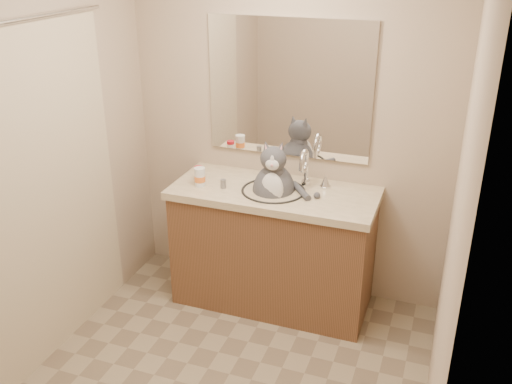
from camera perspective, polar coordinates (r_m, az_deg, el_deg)
room at (r=2.73m, az=-4.40°, el=-0.65°), size 2.22×2.52×2.42m
vanity at (r=3.88m, az=1.77°, el=-5.28°), size 1.34×0.59×1.12m
mirror at (r=3.75m, az=3.28°, el=10.25°), size 1.10×0.02×0.90m
shower_curtain at (r=3.41m, az=-19.95°, el=-0.06°), size 0.02×1.30×1.93m
cat at (r=3.68m, az=1.79°, el=0.41°), size 0.44×0.35×0.55m
pill_bottle_redcap at (r=3.84m, az=-5.74°, el=1.86°), size 0.06×0.06×0.10m
pill_bottle_orange at (r=3.75m, az=-5.63°, el=1.48°), size 0.09×0.09×0.12m
grey_canister at (r=3.71m, az=-3.30°, el=0.83°), size 0.04×0.04×0.06m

